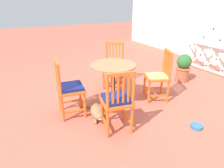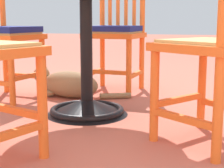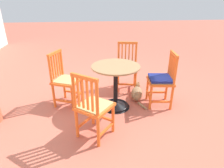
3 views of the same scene
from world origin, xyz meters
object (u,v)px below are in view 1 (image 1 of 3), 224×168
(cafe_table, at_px, (113,89))
(pet_water_bowl, at_px, (197,126))
(orange_chair_near_fence, at_px, (69,89))
(orange_chair_by_planter, at_px, (117,101))
(orange_chair_facing_out, at_px, (113,66))
(orange_chair_tucked_in, at_px, (158,77))
(terracotta_planter, at_px, (183,67))
(tabby_cat, at_px, (97,112))

(cafe_table, relative_size, pet_water_bowl, 4.47)
(orange_chair_near_fence, relative_size, orange_chair_by_planter, 1.00)
(cafe_table, relative_size, orange_chair_facing_out, 0.83)
(pet_water_bowl, bearing_deg, cafe_table, -149.02)
(orange_chair_tucked_in, xyz_separation_m, terracotta_planter, (-0.42, 1.07, -0.11))
(cafe_table, distance_m, orange_chair_by_planter, 0.77)
(orange_chair_by_planter, xyz_separation_m, orange_chair_tucked_in, (-0.49, 1.12, -0.01))
(tabby_cat, bearing_deg, orange_chair_tucked_in, 94.04)
(orange_chair_near_fence, xyz_separation_m, orange_chair_tucked_in, (0.20, 1.58, -0.01))
(orange_chair_near_fence, xyz_separation_m, terracotta_planter, (-0.21, 2.64, -0.12))
(pet_water_bowl, bearing_deg, tabby_cat, -128.31)
(orange_chair_facing_out, height_order, orange_chair_tucked_in, same)
(orange_chair_facing_out, height_order, tabby_cat, orange_chair_facing_out)
(orange_chair_near_fence, relative_size, orange_chair_tucked_in, 1.00)
(orange_chair_by_planter, bearing_deg, terracotta_planter, 112.38)
(orange_chair_by_planter, distance_m, tabby_cat, 0.55)
(cafe_table, distance_m, terracotta_planter, 1.89)
(cafe_table, relative_size, terracotta_planter, 1.23)
(orange_chair_by_planter, bearing_deg, pet_water_bowl, 63.34)
(orange_chair_tucked_in, xyz_separation_m, tabby_cat, (0.09, -1.25, -0.34))
(cafe_table, bearing_deg, orange_chair_tucked_in, 75.99)
(orange_chair_by_planter, xyz_separation_m, pet_water_bowl, (0.52, 1.03, -0.42))
(orange_chair_by_planter, distance_m, pet_water_bowl, 1.23)
(cafe_table, bearing_deg, orange_chair_by_planter, -24.16)
(orange_chair_facing_out, relative_size, terracotta_planter, 1.47)
(cafe_table, bearing_deg, tabby_cat, -56.23)
(orange_chair_facing_out, xyz_separation_m, pet_water_bowl, (1.91, 0.35, -0.41))
(tabby_cat, relative_size, pet_water_bowl, 4.39)
(cafe_table, bearing_deg, terracotta_planter, 96.44)
(orange_chair_near_fence, relative_size, tabby_cat, 1.22)
(terracotta_planter, bearing_deg, pet_water_bowl, -39.09)
(orange_chair_facing_out, relative_size, orange_chair_tucked_in, 1.00)
(cafe_table, distance_m, orange_chair_near_fence, 0.78)
(pet_water_bowl, bearing_deg, orange_chair_facing_out, -169.57)
(orange_chair_facing_out, distance_m, pet_water_bowl, 1.98)
(orange_chair_tucked_in, height_order, pet_water_bowl, orange_chair_tucked_in)
(orange_chair_near_fence, bearing_deg, orange_chair_by_planter, 33.39)
(orange_chair_by_planter, bearing_deg, tabby_cat, -162.38)
(orange_chair_near_fence, height_order, orange_chair_by_planter, same)
(orange_chair_by_planter, height_order, pet_water_bowl, orange_chair_by_planter)
(orange_chair_tucked_in, height_order, tabby_cat, orange_chair_tucked_in)
(pet_water_bowl, bearing_deg, orange_chair_tucked_in, 175.01)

